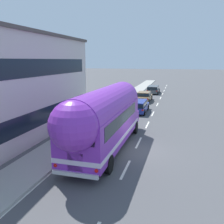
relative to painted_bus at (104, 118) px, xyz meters
name	(u,v)px	position (x,y,z in m)	size (l,w,h in m)	color
ground_plane	(135,150)	(1.87, 0.85, -2.30)	(300.00, 300.00, 0.00)	#4C4C4F
lane_markings	(132,110)	(-0.74, 13.64, -2.30)	(3.84, 80.00, 0.01)	silver
sidewalk_slab	(106,113)	(-3.12, 10.85, -2.23)	(2.56, 90.00, 0.15)	#9E9B93
painted_bus	(104,118)	(0.00, 0.00, 0.00)	(2.74, 11.88, 4.12)	purple
car_lead	(138,105)	(0.20, 12.60, -1.51)	(1.96, 4.56, 1.37)	navy
car_second	(144,96)	(-0.22, 20.26, -1.56)	(2.04, 4.67, 1.37)	olive
car_third	(153,89)	(0.20, 29.05, -1.50)	(2.01, 4.73, 1.37)	#474C51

